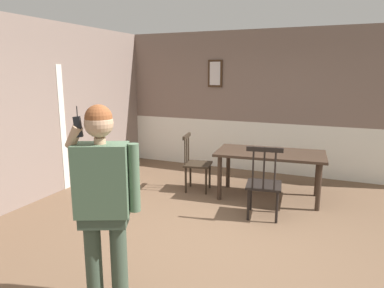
{
  "coord_description": "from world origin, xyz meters",
  "views": [
    {
      "loc": [
        1.28,
        -3.78,
        1.99
      ],
      "look_at": [
        -0.07,
        -0.63,
        1.28
      ],
      "focal_mm": 32.78,
      "sensor_mm": 36.0,
      "label": 1
    }
  ],
  "objects_px": {
    "dining_table": "(270,158)",
    "chair_near_window": "(196,163)",
    "person_figure": "(104,194)",
    "chair_by_doorway": "(264,184)"
  },
  "relations": [
    {
      "from": "dining_table",
      "to": "chair_near_window",
      "type": "distance_m",
      "value": 1.23
    },
    {
      "from": "dining_table",
      "to": "person_figure",
      "type": "relative_size",
      "value": 1.0
    },
    {
      "from": "chair_by_doorway",
      "to": "person_figure",
      "type": "distance_m",
      "value": 2.58
    },
    {
      "from": "person_figure",
      "to": "dining_table",
      "type": "bearing_deg",
      "value": -127.8
    },
    {
      "from": "chair_by_doorway",
      "to": "person_figure",
      "type": "bearing_deg",
      "value": -117.91
    },
    {
      "from": "chair_near_window",
      "to": "person_figure",
      "type": "distance_m",
      "value": 3.15
    },
    {
      "from": "chair_near_window",
      "to": "person_figure",
      "type": "bearing_deg",
      "value": -1.81
    },
    {
      "from": "chair_near_window",
      "to": "dining_table",
      "type": "bearing_deg",
      "value": 85.16
    },
    {
      "from": "chair_near_window",
      "to": "person_figure",
      "type": "height_order",
      "value": "person_figure"
    },
    {
      "from": "dining_table",
      "to": "chair_by_doorway",
      "type": "distance_m",
      "value": 0.83
    }
  ]
}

